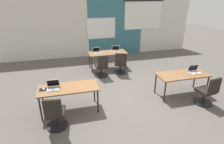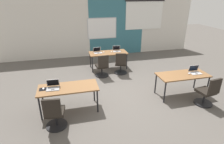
% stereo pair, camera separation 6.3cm
% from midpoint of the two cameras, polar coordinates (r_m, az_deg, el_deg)
% --- Properties ---
extents(ground_plane, '(24.00, 24.00, 0.00)m').
position_cam_midpoint_polar(ground_plane, '(6.27, 3.09, -6.14)').
color(ground_plane, '#56514C').
extents(back_wall_assembly, '(10.00, 0.27, 2.80)m').
position_cam_midpoint_polar(back_wall_assembly, '(9.69, -4.13, 13.33)').
color(back_wall_assembly, silver).
rests_on(back_wall_assembly, ground).
extents(desk_near_left, '(1.60, 0.70, 0.72)m').
position_cam_midpoint_polar(desk_near_left, '(5.19, -13.51, -5.18)').
color(desk_near_left, brown).
rests_on(desk_near_left, ground).
extents(desk_near_right, '(1.60, 0.70, 0.72)m').
position_cam_midpoint_polar(desk_near_right, '(6.23, 20.49, -1.09)').
color(desk_near_right, brown).
rests_on(desk_near_right, ground).
extents(desk_far_center, '(1.60, 0.70, 0.72)m').
position_cam_midpoint_polar(desk_far_center, '(7.96, -1.59, 5.61)').
color(desk_far_center, brown).
rests_on(desk_far_center, ground).
extents(laptop_far_right, '(0.36, 0.34, 0.23)m').
position_cam_midpoint_polar(laptop_far_right, '(8.10, 1.02, 6.75)').
color(laptop_far_right, '#B7B7BC').
rests_on(laptop_far_right, desk_far_center).
extents(mouse_far_right, '(0.08, 0.11, 0.03)m').
position_cam_midpoint_polar(mouse_far_right, '(7.97, -0.62, 6.22)').
color(mouse_far_right, silver).
rests_on(mouse_far_right, desk_far_center).
extents(chair_far_right, '(0.55, 0.60, 0.92)m').
position_cam_midpoint_polar(chair_far_right, '(7.49, 2.30, 2.16)').
color(chair_far_right, black).
rests_on(chair_far_right, ground).
extents(laptop_far_left, '(0.37, 0.36, 0.22)m').
position_cam_midpoint_polar(laptop_far_left, '(7.91, -4.88, 6.25)').
color(laptop_far_left, silver).
rests_on(laptop_far_left, desk_far_center).
extents(mouse_far_left, '(0.06, 0.10, 0.03)m').
position_cam_midpoint_polar(mouse_far_left, '(7.93, -2.92, 6.10)').
color(mouse_far_left, silver).
rests_on(mouse_far_left, desk_far_center).
extents(chair_far_left, '(0.52, 0.56, 0.92)m').
position_cam_midpoint_polar(chair_far_left, '(7.24, -3.40, 1.35)').
color(chair_far_left, black).
rests_on(chair_far_left, ground).
extents(laptop_near_right_end, '(0.34, 0.30, 0.23)m').
position_cam_midpoint_polar(laptop_near_right_end, '(6.45, 23.70, 0.29)').
color(laptop_near_right_end, silver).
rests_on(laptop_near_right_end, desk_near_right).
extents(mouse_near_right_end, '(0.06, 0.10, 0.03)m').
position_cam_midpoint_polar(mouse_near_right_end, '(6.30, 22.16, -0.31)').
color(mouse_near_right_end, '#B2B2B7').
rests_on(mouse_near_right_end, desk_near_right).
extents(chair_near_right_end, '(0.52, 0.56, 0.92)m').
position_cam_midpoint_polar(chair_near_right_end, '(6.08, 26.85, -5.82)').
color(chair_near_right_end, black).
rests_on(chair_near_right_end, ground).
extents(laptop_near_left_end, '(0.34, 0.31, 0.23)m').
position_cam_midpoint_polar(laptop_near_left_end, '(5.18, -17.94, -4.40)').
color(laptop_near_left_end, '#9E9EA3').
rests_on(laptop_near_left_end, desk_near_left).
extents(mousepad_near_left_end, '(0.22, 0.19, 0.00)m').
position_cam_midpoint_polar(mousepad_near_left_end, '(5.23, -20.54, -5.07)').
color(mousepad_near_left_end, black).
rests_on(mousepad_near_left_end, desk_near_left).
extents(mouse_near_left_end, '(0.07, 0.11, 0.03)m').
position_cam_midpoint_polar(mouse_near_left_end, '(5.22, -20.57, -4.88)').
color(mouse_near_left_end, silver).
rests_on(mouse_near_left_end, mousepad_near_left_end).
extents(chair_near_left_end, '(0.52, 0.56, 0.92)m').
position_cam_midpoint_polar(chair_near_left_end, '(4.75, -17.35, -12.61)').
color(chair_near_left_end, black).
rests_on(chair_near_left_end, ground).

